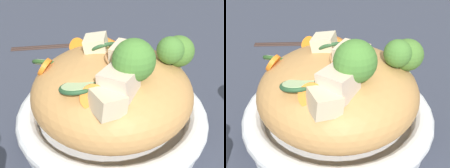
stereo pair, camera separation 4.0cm
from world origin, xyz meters
TOP-DOWN VIEW (x-y plane):
  - ground_plane at (0.00, 0.00)m, footprint 3.00×3.00m
  - serving_bowl at (0.00, 0.00)m, footprint 0.27×0.27m
  - noodle_heap at (0.00, 0.00)m, footprint 0.22×0.22m
  - broccoli_florets at (-0.04, -0.04)m, footprint 0.09×0.15m
  - carrot_coins at (0.02, 0.04)m, footprint 0.17×0.13m
  - zucchini_slices at (0.02, 0.05)m, footprint 0.15×0.11m
  - chicken_chunks at (-0.03, 0.01)m, footprint 0.14×0.10m
  - chopsticks_pair at (0.31, -0.04)m, footprint 0.10×0.23m

SIDE VIEW (x-z plane):
  - ground_plane at x=0.00m, z-range 0.00..0.00m
  - chopsticks_pair at x=0.31m, z-range 0.00..0.01m
  - serving_bowl at x=0.00m, z-range 0.00..0.05m
  - noodle_heap at x=0.00m, z-range 0.01..0.13m
  - carrot_coins at x=0.02m, z-range 0.09..0.13m
  - zucchini_slices at x=0.02m, z-range 0.09..0.14m
  - chicken_chunks at x=-0.03m, z-range 0.10..0.15m
  - broccoli_florets at x=-0.04m, z-range 0.10..0.17m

